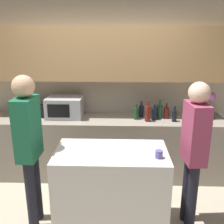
# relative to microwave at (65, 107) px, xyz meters

# --- Properties ---
(back_wall) EXTENTS (6.40, 0.40, 2.70)m
(back_wall) POSITION_rel_microwave_xyz_m (0.54, 0.22, 0.48)
(back_wall) COLOR #B2A893
(back_wall) RESTS_ON ground_plane
(back_counter) EXTENTS (3.60, 0.62, 0.91)m
(back_counter) POSITION_rel_microwave_xyz_m (0.54, -0.05, -0.60)
(back_counter) COLOR gray
(back_counter) RESTS_ON ground_plane
(kitchen_island) EXTENTS (1.17, 0.65, 0.93)m
(kitchen_island) POSITION_rel_microwave_xyz_m (0.73, -1.21, -0.59)
(kitchen_island) COLOR beige
(kitchen_island) RESTS_ON ground_plane
(microwave) EXTENTS (0.52, 0.39, 0.30)m
(microwave) POSITION_rel_microwave_xyz_m (0.00, 0.00, 0.00)
(microwave) COLOR #B7BABC
(microwave) RESTS_ON back_counter
(toaster) EXTENTS (0.26, 0.16, 0.18)m
(toaster) POSITION_rel_microwave_xyz_m (-0.44, 0.00, -0.06)
(toaster) COLOR black
(toaster) RESTS_ON back_counter
(potted_plant) EXTENTS (0.14, 0.14, 0.39)m
(potted_plant) POSITION_rel_microwave_xyz_m (2.12, 0.00, 0.05)
(potted_plant) COLOR #333D4C
(potted_plant) RESTS_ON back_counter
(bottle_0) EXTENTS (0.07, 0.07, 0.23)m
(bottle_0) POSITION_rel_microwave_xyz_m (1.05, -0.07, -0.06)
(bottle_0) COLOR #194723
(bottle_0) RESTS_ON back_counter
(bottle_1) EXTENTS (0.07, 0.07, 0.23)m
(bottle_1) POSITION_rel_microwave_xyz_m (1.13, 0.05, -0.06)
(bottle_1) COLOR black
(bottle_1) RESTS_ON back_counter
(bottle_2) EXTENTS (0.08, 0.08, 0.31)m
(bottle_2) POSITION_rel_microwave_xyz_m (1.21, -0.15, -0.03)
(bottle_2) COLOR maroon
(bottle_2) RESTS_ON back_counter
(bottle_3) EXTENTS (0.08, 0.08, 0.23)m
(bottle_3) POSITION_rel_microwave_xyz_m (1.31, -0.07, -0.06)
(bottle_3) COLOR black
(bottle_3) RESTS_ON back_counter
(bottle_4) EXTENTS (0.08, 0.08, 0.28)m
(bottle_4) POSITION_rel_microwave_xyz_m (1.39, -0.01, -0.04)
(bottle_4) COLOR #194723
(bottle_4) RESTS_ON back_counter
(bottle_5) EXTENTS (0.08, 0.08, 0.23)m
(bottle_5) POSITION_rel_microwave_xyz_m (1.49, -0.01, -0.06)
(bottle_5) COLOR maroon
(bottle_5) RESTS_ON back_counter
(bottle_6) EXTENTS (0.07, 0.07, 0.22)m
(bottle_6) POSITION_rel_microwave_xyz_m (1.58, -0.15, -0.07)
(bottle_6) COLOR black
(bottle_6) RESTS_ON back_counter
(cup_0) EXTENTS (0.07, 0.07, 0.08)m
(cup_0) POSITION_rel_microwave_xyz_m (1.20, -1.34, -0.08)
(cup_0) COLOR #5C54A9
(cup_0) RESTS_ON kitchen_island
(person_left) EXTENTS (0.23, 0.35, 1.72)m
(person_left) POSITION_rel_microwave_xyz_m (-0.14, -1.18, -0.03)
(person_left) COLOR black
(person_left) RESTS_ON ground_plane
(person_center) EXTENTS (0.22, 0.35, 1.65)m
(person_center) POSITION_rel_microwave_xyz_m (1.60, -1.14, -0.07)
(person_center) COLOR black
(person_center) RESTS_ON ground_plane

